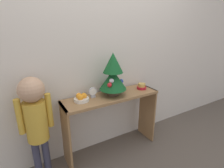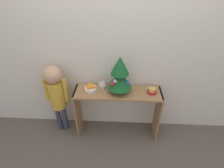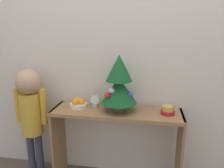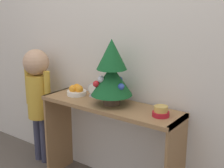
% 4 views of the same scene
% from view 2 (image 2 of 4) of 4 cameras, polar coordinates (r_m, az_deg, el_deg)
% --- Properties ---
extents(ground_plane, '(12.00, 12.00, 0.00)m').
position_cam_2_polar(ground_plane, '(2.64, 1.49, -17.70)').
color(ground_plane, brown).
extents(back_wall, '(7.00, 0.05, 2.50)m').
position_cam_2_polar(back_wall, '(2.19, 2.28, 11.76)').
color(back_wall, beige).
rests_on(back_wall, ground_plane).
extents(console_table, '(1.13, 0.33, 0.74)m').
position_cam_2_polar(console_table, '(2.36, 1.81, -5.87)').
color(console_table, olive).
rests_on(console_table, ground_plane).
extents(mini_tree, '(0.31, 0.31, 0.49)m').
position_cam_2_polar(mini_tree, '(2.12, 2.53, 2.91)').
color(mini_tree, '#4C3828').
rests_on(mini_tree, console_table).
extents(fruit_bowl, '(0.16, 0.16, 0.09)m').
position_cam_2_polar(fruit_bowl, '(2.28, -7.02, -1.12)').
color(fruit_bowl, silver).
rests_on(fruit_bowl, console_table).
extents(singing_bowl, '(0.12, 0.12, 0.07)m').
position_cam_2_polar(singing_bowl, '(2.27, 12.89, -2.19)').
color(singing_bowl, '#AD1923').
rests_on(singing_bowl, console_table).
extents(desk_clock, '(0.09, 0.04, 0.11)m').
position_cam_2_polar(desk_clock, '(2.28, -3.25, -0.30)').
color(desk_clock, '#B2B2B7').
rests_on(desk_clock, console_table).
extents(child_figure, '(0.31, 0.23, 1.08)m').
position_cam_2_polar(child_figure, '(2.43, -17.80, -2.20)').
color(child_figure, '#38384C').
rests_on(child_figure, ground_plane).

